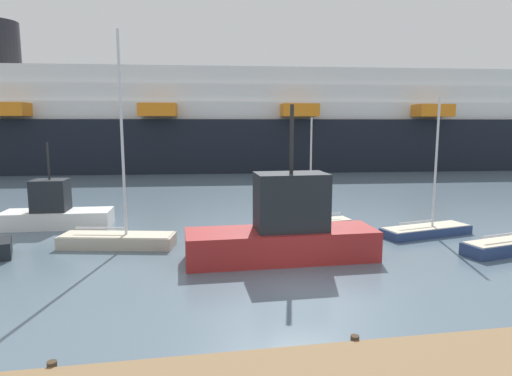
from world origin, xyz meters
The scene contains 8 objects.
ground_plane centered at (0.00, 0.00, 0.00)m, with size 600.00×600.00×0.00m, color slate.
dock_pier centered at (0.00, -5.93, 0.22)m, with size 19.89×2.53×0.52m.
sailboat_0 centered at (9.18, 7.16, 0.37)m, with size 5.64×2.67×7.82m.
sailboat_1 centered at (-7.97, 7.68, 0.51)m, with size 6.08×2.82×10.92m.
sailboat_2 centered at (3.28, 9.53, 0.37)m, with size 4.63×1.86×6.71m.
fishing_boat_1 centered at (0.08, 4.12, 1.43)m, with size 8.93×2.69×7.22m.
fishing_boat_2 centered at (-12.32, 12.91, 0.98)m, with size 6.53×2.54×5.23m.
cruise_ship centered at (-6.65, 49.60, 6.28)m, with size 125.83×27.08×19.85m.
Camera 1 is at (-4.70, -15.67, 6.39)m, focal length 31.17 mm.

